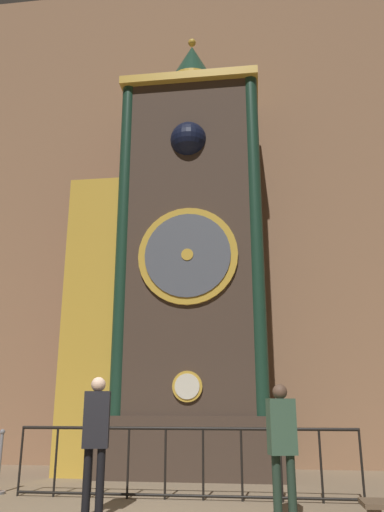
# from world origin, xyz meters

# --- Properties ---
(cathedral_back_wall) EXTENTS (24.00, 0.32, 13.51)m
(cathedral_back_wall) POSITION_xyz_m (-0.09, 5.88, 6.75)
(cathedral_back_wall) COLOR #936B4C
(cathedral_back_wall) RESTS_ON ground_plane
(clock_tower) EXTENTS (4.62, 1.85, 10.41)m
(clock_tower) POSITION_xyz_m (0.04, 4.35, 4.35)
(clock_tower) COLOR #423328
(clock_tower) RESTS_ON ground_plane
(railing_fence) EXTENTS (5.37, 0.05, 1.05)m
(railing_fence) POSITION_xyz_m (0.60, 1.92, 0.58)
(railing_fence) COLOR black
(railing_fence) RESTS_ON ground_plane
(visitor_near) EXTENTS (0.38, 0.29, 1.76)m
(visitor_near) POSITION_xyz_m (-0.41, 0.57, 1.06)
(visitor_near) COLOR black
(visitor_near) RESTS_ON ground_plane
(visitor_far) EXTENTS (0.38, 0.29, 1.66)m
(visitor_far) POSITION_xyz_m (2.05, 0.52, 0.99)
(visitor_far) COLOR #213427
(visitor_far) RESTS_ON ground_plane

